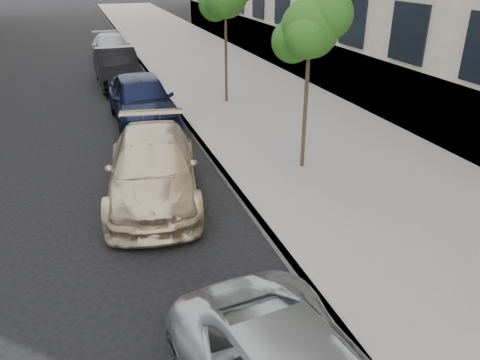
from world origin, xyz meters
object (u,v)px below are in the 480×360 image
sedan_blue (142,99)px  sedan_rear (112,48)px  tree_mid (311,28)px  suv (153,168)px  sedan_black (117,68)px

sedan_blue → sedan_rear: (-0.00, 11.22, -0.12)m
sedan_blue → sedan_rear: 11.22m
tree_mid → sedan_rear: (-3.33, 16.48, -2.86)m
suv → sedan_rear: size_ratio=1.02×
sedan_black → suv: bearing=-92.9°
sedan_rear → sedan_blue: bearing=-90.8°
sedan_black → sedan_rear: bearing=86.1°
sedan_blue → sedan_black: (-0.25, 5.58, -0.04)m
sedan_blue → sedan_rear: bearing=89.5°
tree_mid → suv: size_ratio=0.87×
suv → sedan_rear: suv is taller
sedan_black → sedan_rear: (0.25, 5.64, -0.08)m
tree_mid → suv: (-3.87, -0.18, -2.85)m
sedan_blue → suv: bearing=-96.2°
tree_mid → sedan_rear: size_ratio=0.89×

